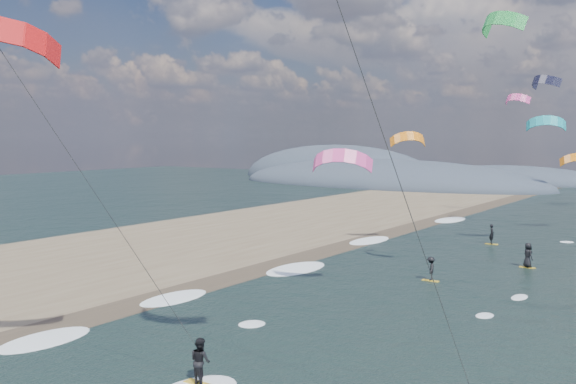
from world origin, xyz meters
The scene contains 6 objects.
wet_sand_strip centered at (-12.00, 10.00, 0.00)m, with size 3.00×240.00×0.00m, color #382D23.
coastal_hills centered at (-44.84, 107.86, 0.00)m, with size 80.00×41.00×15.00m.
kitesurfer_near_b centered at (-3.37, 1.81, 9.16)m, with size 7.12×9.31×13.96m.
far_kitesurfers centered at (0.67, 34.34, 0.87)m, with size 6.38×17.49×1.83m.
bg_kite_field centered at (-0.17, 53.47, 11.52)m, with size 14.42×75.27×10.47m.
shoreline_surf centered at (-10.80, 14.75, 0.00)m, with size 2.40×79.40×0.11m.
Camera 1 is at (15.40, -11.41, 9.53)m, focal length 40.00 mm.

